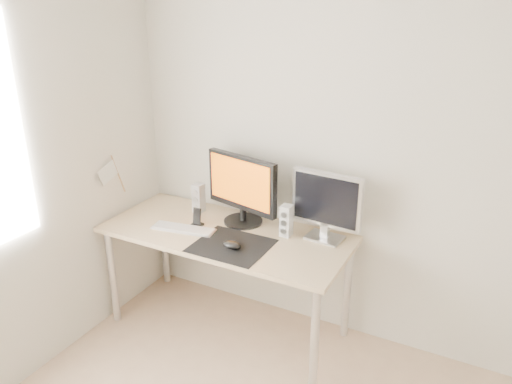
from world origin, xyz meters
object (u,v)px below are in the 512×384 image
(mouse, at_px, (232,245))
(main_monitor, at_px, (242,187))
(speaker_left, at_px, (199,198))
(phone_dock, at_px, (197,220))
(speaker_right, at_px, (286,221))
(keyboard, at_px, (183,229))
(desk, at_px, (226,243))
(second_monitor, at_px, (326,203))

(mouse, relative_size, main_monitor, 0.22)
(speaker_left, xyz_separation_m, phone_dock, (0.12, -0.20, -0.06))
(speaker_left, height_order, speaker_right, same)
(mouse, bearing_deg, keyboard, 169.31)
(mouse, height_order, keyboard, mouse)
(phone_dock, bearing_deg, mouse, -25.09)
(main_monitor, height_order, keyboard, main_monitor)
(speaker_right, relative_size, keyboard, 0.47)
(phone_dock, bearing_deg, speaker_left, 120.80)
(keyboard, bearing_deg, phone_dock, 63.36)
(main_monitor, height_order, speaker_left, main_monitor)
(speaker_right, distance_m, keyboard, 0.67)
(speaker_right, height_order, keyboard, speaker_right)
(desk, distance_m, second_monitor, 0.70)
(keyboard, bearing_deg, second_monitor, 19.52)
(desk, distance_m, keyboard, 0.29)
(mouse, height_order, phone_dock, phone_dock)
(main_monitor, bearing_deg, desk, -98.90)
(speaker_left, bearing_deg, speaker_right, -4.80)
(mouse, height_order, speaker_right, speaker_right)
(mouse, height_order, desk, mouse)
(desk, xyz_separation_m, keyboard, (-0.26, -0.10, 0.09))
(second_monitor, bearing_deg, speaker_left, -179.30)
(keyboard, bearing_deg, main_monitor, 43.24)
(second_monitor, height_order, keyboard, second_monitor)
(second_monitor, bearing_deg, mouse, -139.51)
(second_monitor, distance_m, keyboard, 0.94)
(second_monitor, distance_m, phone_dock, 0.86)
(main_monitor, distance_m, phone_dock, 0.37)
(speaker_right, bearing_deg, main_monitor, 173.79)
(main_monitor, bearing_deg, keyboard, -136.76)
(main_monitor, distance_m, keyboard, 0.46)
(main_monitor, relative_size, phone_dock, 4.37)
(mouse, height_order, speaker_left, speaker_left)
(mouse, bearing_deg, second_monitor, 40.49)
(main_monitor, relative_size, speaker_right, 2.66)
(speaker_left, bearing_deg, mouse, -37.46)
(main_monitor, height_order, speaker_right, main_monitor)
(main_monitor, height_order, second_monitor, main_monitor)
(speaker_left, bearing_deg, second_monitor, 0.70)
(speaker_right, bearing_deg, keyboard, -159.48)
(mouse, relative_size, phone_dock, 0.97)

